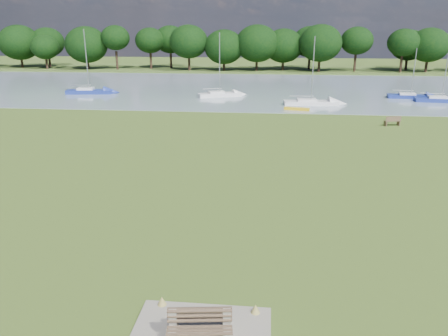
# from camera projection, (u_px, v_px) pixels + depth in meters

# --- Properties ---
(ground) EXTENTS (220.00, 220.00, 0.00)m
(ground) POSITION_uv_depth(u_px,v_px,m) (236.00, 181.00, 26.29)
(ground) COLOR #5B6B26
(river) EXTENTS (220.00, 40.00, 0.10)m
(river) POSITION_uv_depth(u_px,v_px,m) (258.00, 88.00, 66.02)
(river) COLOR gray
(river) RESTS_ON ground
(far_bank) EXTENTS (220.00, 20.00, 0.40)m
(far_bank) POSITION_uv_depth(u_px,v_px,m) (262.00, 70.00, 94.39)
(far_bank) COLOR #4C6626
(far_bank) RESTS_ON ground
(bench_pair) EXTENTS (2.03, 1.36, 1.02)m
(bench_pair) POSITION_uv_depth(u_px,v_px,m) (200.00, 324.00, 12.88)
(bench_pair) COLOR gray
(bench_pair) RESTS_ON concrete_pad
(riverbank_bench) EXTENTS (1.60, 0.86, 0.94)m
(riverbank_bench) POSITION_uv_depth(u_px,v_px,m) (393.00, 121.00, 40.82)
(riverbank_bench) COLOR brown
(riverbank_bench) RESTS_ON ground
(kayak) EXTENTS (2.86, 1.27, 0.28)m
(kayak) POSITION_uv_depth(u_px,v_px,m) (297.00, 109.00, 48.45)
(kayak) COLOR gold
(kayak) RESTS_ON river
(tree_line) EXTENTS (131.13, 8.03, 9.71)m
(tree_line) POSITION_uv_depth(u_px,v_px,m) (240.00, 42.00, 89.27)
(tree_line) COLOR black
(tree_line) RESTS_ON far_bank
(sailboat_1) EXTENTS (6.45, 2.26, 7.81)m
(sailboat_1) POSITION_uv_depth(u_px,v_px,m) (310.00, 101.00, 51.56)
(sailboat_1) COLOR silver
(sailboat_1) RESTS_ON river
(sailboat_2) EXTENTS (5.78, 2.08, 6.27)m
(sailboat_2) POSITION_uv_depth(u_px,v_px,m) (410.00, 95.00, 56.35)
(sailboat_2) COLOR navy
(sailboat_2) RESTS_ON river
(sailboat_3) EXTENTS (6.36, 2.59, 8.53)m
(sailboat_3) POSITION_uv_depth(u_px,v_px,m) (89.00, 90.00, 60.18)
(sailboat_3) COLOR navy
(sailboat_3) RESTS_ON river
(sailboat_4) EXTENTS (6.33, 2.31, 8.83)m
(sailboat_4) POSITION_uv_depth(u_px,v_px,m) (441.00, 98.00, 53.62)
(sailboat_4) COLOR navy
(sailboat_4) RESTS_ON river
(sailboat_5) EXTENTS (5.83, 3.65, 8.13)m
(sailboat_5) POSITION_uv_depth(u_px,v_px,m) (219.00, 93.00, 57.55)
(sailboat_5) COLOR silver
(sailboat_5) RESTS_ON river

